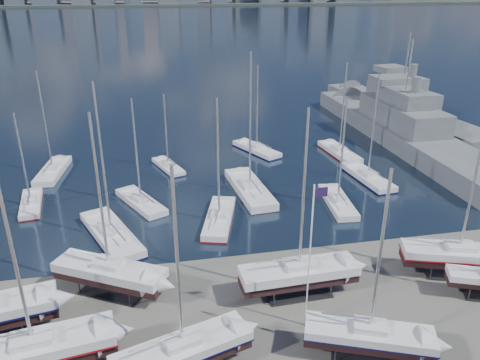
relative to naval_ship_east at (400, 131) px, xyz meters
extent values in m
plane|color=#605E59|center=(-34.89, -40.72, -1.68)|extent=(1400.00, 1400.00, 0.00)
cube|color=#172536|center=(-34.89, 269.28, -1.83)|extent=(1400.00, 600.00, 0.40)
cube|color=#2D332D|center=(-34.89, 529.28, -0.58)|extent=(1400.00, 80.00, 2.20)
cube|color=black|center=(-50.90, -43.06, -0.05)|extent=(11.02, 4.19, 0.86)
cube|color=silver|center=(-50.90, -43.06, 0.81)|extent=(11.09, 4.63, 0.86)
cube|color=maroon|center=(-50.90, -43.06, 0.42)|extent=(11.20, 4.68, 0.17)
cube|color=silver|center=(-50.90, -43.06, 1.49)|extent=(2.93, 2.20, 0.50)
cylinder|color=#B2B2B7|center=(-50.90, -43.06, 8.50)|extent=(0.22, 0.22, 14.51)
cube|color=#2D2D33|center=(-46.40, -34.48, -1.60)|extent=(6.02, 4.94, 0.16)
cube|color=black|center=(-46.40, -34.48, -0.08)|extent=(9.85, 7.07, 0.80)
cube|color=silver|center=(-46.40, -34.48, 0.73)|extent=(10.06, 7.43, 0.80)
cube|color=silver|center=(-46.40, -34.48, 1.38)|extent=(3.01, 2.71, 0.50)
cylinder|color=#B2B2B7|center=(-46.40, -34.48, 7.88)|extent=(0.22, 0.22, 13.50)
cube|color=black|center=(-40.99, -45.03, -0.09)|extent=(9.84, 5.08, 0.77)
cube|color=silver|center=(-40.99, -45.03, 0.68)|extent=(9.96, 5.47, 0.77)
cube|color=#0D0C3F|center=(-40.99, -45.03, 0.32)|extent=(10.06, 5.52, 0.15)
cube|color=silver|center=(-40.99, -45.03, 1.31)|extent=(2.77, 2.26, 0.50)
cylinder|color=#B2B2B7|center=(-40.99, -45.03, 7.54)|extent=(0.22, 0.22, 12.95)
cube|color=#2D2D33|center=(-30.39, -37.83, -1.60)|extent=(5.73, 2.79, 0.16)
cube|color=black|center=(-30.39, -37.83, -0.07)|extent=(10.33, 2.81, 0.82)
cube|color=silver|center=(-30.39, -37.83, 0.75)|extent=(10.35, 3.24, 0.82)
cube|color=silver|center=(-30.39, -37.83, 1.41)|extent=(2.62, 1.81, 0.50)
cylinder|color=#B2B2B7|center=(-30.39, -37.83, 8.08)|extent=(0.22, 0.22, 13.84)
cube|color=#2D2D33|center=(-27.88, -46.12, -1.60)|extent=(5.47, 3.98, 0.16)
cube|color=black|center=(-27.88, -46.12, -0.11)|extent=(9.19, 5.39, 0.72)
cube|color=silver|center=(-27.88, -46.12, 0.61)|extent=(9.33, 5.75, 0.72)
cube|color=#0D0C3F|center=(-27.88, -46.12, 0.28)|extent=(9.43, 5.80, 0.14)
cube|color=silver|center=(-27.88, -46.12, 1.22)|extent=(2.67, 2.26, 0.50)
cylinder|color=#B2B2B7|center=(-27.88, -46.12, 7.08)|extent=(0.22, 0.22, 12.21)
cube|color=#2D2D33|center=(-15.07, -37.87, -1.60)|extent=(6.03, 4.12, 0.16)
cube|color=black|center=(-15.07, -37.87, -0.07)|extent=(10.27, 5.39, 0.80)
cube|color=silver|center=(-15.07, -37.87, 0.73)|extent=(10.41, 5.79, 0.80)
cube|color=maroon|center=(-15.07, -37.87, 0.36)|extent=(10.51, 5.85, 0.16)
cube|color=silver|center=(-15.07, -37.87, 1.38)|extent=(2.91, 2.38, 0.50)
cylinder|color=#B2B2B7|center=(-15.07, -37.87, 7.90)|extent=(0.22, 0.22, 13.54)
cube|color=black|center=(-56.89, -14.94, -1.88)|extent=(3.02, 8.31, 0.65)
cube|color=silver|center=(-56.89, -14.94, -1.24)|extent=(3.35, 8.35, 0.65)
cube|color=maroon|center=(-56.89, -14.94, -1.53)|extent=(3.39, 8.44, 0.13)
cube|color=silver|center=(-56.89, -14.94, -0.66)|extent=(1.63, 2.20, 0.50)
cylinder|color=#B2B2B7|center=(-56.89, -14.94, 4.57)|extent=(0.22, 0.22, 10.96)
cube|color=black|center=(-56.00, -4.40, -1.95)|extent=(3.55, 10.31, 0.81)
cube|color=silver|center=(-56.00, -4.40, -1.14)|extent=(3.97, 10.36, 0.81)
cube|color=silver|center=(-56.00, -4.40, -0.49)|extent=(1.98, 2.70, 0.50)
cylinder|color=#B2B2B7|center=(-56.00, -4.40, 6.08)|extent=(0.22, 0.22, 13.64)
cube|color=black|center=(-46.90, -24.83, -2.00)|extent=(6.93, 11.80, 0.93)
cube|color=silver|center=(-46.90, -24.83, -1.07)|extent=(7.38, 11.98, 0.93)
cube|color=#0D0C3F|center=(-46.90, -24.83, -1.50)|extent=(7.46, 12.10, 0.19)
cube|color=silver|center=(-46.90, -24.83, -0.35)|extent=(2.90, 3.42, 0.50)
cylinder|color=#B2B2B7|center=(-46.90, -24.83, 7.23)|extent=(0.22, 0.22, 15.68)
cube|color=black|center=(-43.80, -17.16, -1.92)|extent=(6.02, 9.20, 0.73)
cube|color=silver|center=(-43.80, -17.16, -1.18)|extent=(6.37, 9.37, 0.73)
cube|color=silver|center=(-43.80, -17.16, -0.57)|extent=(2.40, 2.74, 0.50)
cylinder|color=#B2B2B7|center=(-43.80, -17.16, 5.38)|extent=(0.22, 0.22, 12.39)
cube|color=black|center=(-39.83, -5.65, -1.87)|extent=(4.32, 7.83, 0.61)
cube|color=silver|center=(-39.83, -5.65, -1.26)|extent=(4.62, 7.94, 0.61)
cube|color=#0D0C3F|center=(-39.83, -5.65, -1.54)|extent=(4.67, 8.02, 0.12)
cube|color=silver|center=(-39.83, -5.65, -0.70)|extent=(1.86, 2.24, 0.50)
cylinder|color=#B2B2B7|center=(-39.83, -5.65, 4.23)|extent=(0.22, 0.22, 10.35)
cube|color=black|center=(-35.06, -23.30, -1.94)|extent=(4.98, 10.18, 0.79)
cube|color=silver|center=(-35.06, -23.30, -1.15)|extent=(5.38, 10.30, 0.79)
cube|color=maroon|center=(-35.06, -23.30, -1.51)|extent=(5.43, 10.40, 0.16)
cube|color=silver|center=(-35.06, -23.30, -0.50)|extent=(2.28, 2.84, 0.50)
cylinder|color=#B2B2B7|center=(-35.06, -23.30, 5.94)|extent=(0.22, 0.22, 13.38)
cube|color=black|center=(-29.97, -16.26, -2.02)|extent=(4.01, 12.62, 0.99)
cube|color=silver|center=(-29.97, -16.26, -1.03)|extent=(4.53, 12.66, 0.99)
cube|color=silver|center=(-29.97, -16.26, -0.28)|extent=(2.34, 3.27, 0.50)
cylinder|color=#B2B2B7|center=(-29.97, -16.26, 7.84)|extent=(0.22, 0.22, 16.75)
cube|color=black|center=(-25.46, -0.91, -1.93)|extent=(6.06, 9.64, 0.77)
cube|color=silver|center=(-25.46, -0.91, -1.17)|extent=(6.43, 9.81, 0.77)
cube|color=#0D0C3F|center=(-25.46, -0.91, -1.52)|extent=(6.49, 9.90, 0.15)
cube|color=silver|center=(-25.46, -0.91, -0.53)|extent=(2.46, 2.84, 0.50)
cylinder|color=#B2B2B7|center=(-25.46, -0.91, 5.67)|extent=(0.22, 0.22, 12.91)
cube|color=black|center=(-20.19, -21.88, -1.92)|extent=(3.21, 9.51, 0.75)
cube|color=silver|center=(-20.19, -21.88, -1.18)|extent=(3.60, 9.55, 0.75)
cube|color=silver|center=(-20.19, -21.88, -0.55)|extent=(1.81, 2.49, 0.50)
cylinder|color=#B2B2B7|center=(-20.19, -21.88, 5.49)|extent=(0.22, 0.22, 12.59)
cube|color=black|center=(-13.14, -15.33, -1.95)|extent=(3.43, 10.31, 0.81)
cube|color=silver|center=(-13.14, -15.33, -1.14)|extent=(3.86, 10.35, 0.81)
cube|color=#0D0C3F|center=(-13.14, -15.33, -1.51)|extent=(3.90, 10.46, 0.16)
cube|color=silver|center=(-13.14, -15.33, -0.49)|extent=(1.95, 2.69, 0.50)
cylinder|color=#B2B2B7|center=(-13.14, -15.33, 6.09)|extent=(0.22, 0.22, 13.65)
cube|color=black|center=(-12.94, -4.81, -1.94)|extent=(3.30, 10.16, 0.80)
cube|color=silver|center=(-12.94, -4.81, -1.15)|extent=(3.72, 10.20, 0.80)
cube|color=maroon|center=(-12.94, -4.81, -1.51)|extent=(3.76, 10.31, 0.16)
cube|color=silver|center=(-12.94, -4.81, -0.50)|extent=(1.90, 2.64, 0.50)
cylinder|color=#B2B2B7|center=(-12.94, -4.81, 5.99)|extent=(0.22, 0.22, 13.48)
cube|color=#595F63|center=(0.00, -0.07, -1.14)|extent=(8.97, 53.67, 4.82)
cube|color=#595F63|center=(0.00, -0.07, 3.07)|extent=(7.00, 18.81, 3.60)
cube|color=#595F63|center=(0.00, -0.07, 6.07)|extent=(5.23, 10.76, 2.40)
cube|color=#595F63|center=(-0.04, 5.29, 7.77)|extent=(6.04, 5.41, 1.20)
cylinder|color=#B2B2B7|center=(0.00, -0.07, 11.27)|extent=(0.30, 0.30, 8.00)
cube|color=#595F63|center=(7.18, 13.10, -1.21)|extent=(12.87, 47.09, 4.19)
cube|color=#595F63|center=(7.18, 13.10, 2.69)|extent=(7.83, 16.87, 3.60)
cube|color=#595F63|center=(7.18, 13.10, 5.69)|extent=(5.53, 9.77, 2.40)
cube|color=#595F63|center=(6.63, 17.72, 7.39)|extent=(5.72, 5.23, 1.20)
cylinder|color=#B2B2B7|center=(7.18, 13.10, 10.89)|extent=(0.30, 0.30, 8.00)
cylinder|color=white|center=(-31.08, -41.84, 4.43)|extent=(0.12, 0.12, 12.21)
cube|color=#25133D|center=(-30.57, -41.84, 9.93)|extent=(1.02, 0.05, 0.71)
camera|label=1|loc=(-42.03, -70.05, 23.55)|focal=35.00mm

